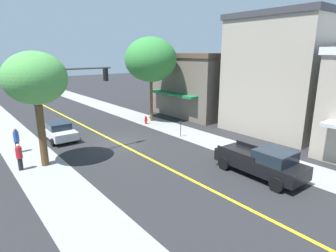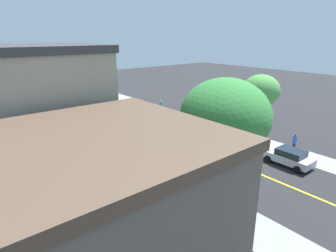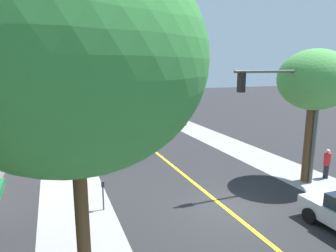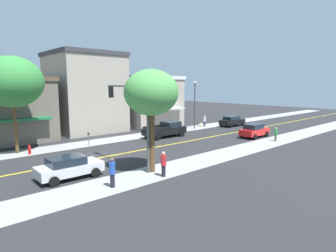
{
  "view_description": "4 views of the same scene",
  "coord_description": "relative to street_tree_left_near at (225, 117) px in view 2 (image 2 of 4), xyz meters",
  "views": [
    {
      "loc": [
        10.34,
        19.65,
        7.18
      ],
      "look_at": [
        -0.98,
        5.42,
        2.38
      ],
      "focal_mm": 29.84,
      "sensor_mm": 36.0,
      "label": 1
    },
    {
      "loc": [
        -19.27,
        -14.66,
        11.05
      ],
      "look_at": [
        -2.74,
        5.49,
        2.58
      ],
      "focal_mm": 29.95,
      "sensor_mm": 36.0,
      "label": 2
    },
    {
      "loc": [
        -7.05,
        -10.76,
        6.35
      ],
      "look_at": [
        1.04,
        9.83,
        1.93
      ],
      "focal_mm": 31.74,
      "sensor_mm": 36.0,
      "label": 3
    },
    {
      "loc": [
        21.44,
        -11.04,
        6.18
      ],
      "look_at": [
        -0.65,
        8.75,
        1.88
      ],
      "focal_mm": 30.08,
      "sensor_mm": 36.0,
      "label": 4
    }
  ],
  "objects": [
    {
      "name": "street_tree_right_corner",
      "position": [
        12.62,
        5.73,
        -0.86
      ],
      "size": [
        3.81,
        3.81,
        7.3
      ],
      "color": "brown",
      "rests_on": "ground"
    },
    {
      "name": "small_dog",
      "position": [
        0.32,
        24.87,
        -6.07
      ],
      "size": [
        0.37,
        0.82,
        0.61
      ],
      "rotation": [
        0.0,
        0.0,
        1.7
      ],
      "color": "#C6B28C",
      "rests_on": "ground"
    },
    {
      "name": "road_centerline_stripe",
      "position": [
        6.61,
        4.52,
        -6.47
      ],
      "size": [
        0.2,
        126.0,
        0.0
      ],
      "primitive_type": "cube",
      "color": "yellow",
      "rests_on": "ground"
    },
    {
      "name": "sidewalk_left",
      "position": [
        0.23,
        4.52,
        -6.47
      ],
      "size": [
        3.18,
        126.0,
        0.01
      ],
      "primitive_type": "cube",
      "color": "gray",
      "rests_on": "ground"
    },
    {
      "name": "street_tree_left_near",
      "position": [
        0.0,
        0.0,
        0.0
      ],
      "size": [
        5.36,
        5.36,
        8.76
      ],
      "color": "brown",
      "rests_on": "ground"
    },
    {
      "name": "parking_meter",
      "position": [
        1.4,
        6.38,
        -5.57
      ],
      "size": [
        0.12,
        0.18,
        1.37
      ],
      "color": "#4C4C51",
      "rests_on": "ground"
    },
    {
      "name": "black_sedan_left_curb",
      "position": [
        2.94,
        29.1,
        -5.66
      ],
      "size": [
        1.97,
        4.48,
        1.54
      ],
      "rotation": [
        0.0,
        0.0,
        1.58
      ],
      "color": "black",
      "rests_on": "ground"
    },
    {
      "name": "pale_office_building",
      "position": [
        -7.79,
        0.34,
        -2.9
      ],
      "size": [
        10.73,
        10.0,
        7.12
      ],
      "rotation": [
        0.0,
        0.0,
        -1.57
      ],
      "color": "#665B51",
      "rests_on": "ground"
    },
    {
      "name": "pedestrian_green_shirt",
      "position": [
        13.12,
        22.97,
        -5.64
      ],
      "size": [
        0.31,
        0.31,
        1.57
      ],
      "rotation": [
        0.0,
        0.0,
        1.68
      ],
      "color": "brown",
      "rests_on": "ground"
    },
    {
      "name": "pedestrian_white_shirt",
      "position": [
        0.48,
        25.59,
        -5.56
      ],
      "size": [
        0.36,
        0.36,
        1.73
      ],
      "rotation": [
        0.0,
        0.0,
        5.58
      ],
      "color": "#33384C",
      "rests_on": "ground"
    },
    {
      "name": "traffic_light_mast",
      "position": [
        11.05,
        5.4,
        -2.03
      ],
      "size": [
        5.36,
        0.32,
        6.71
      ],
      "rotation": [
        0.0,
        0.0,
        3.14
      ],
      "color": "#474C47",
      "rests_on": "ground"
    },
    {
      "name": "fire_hydrant",
      "position": [
        1.23,
        0.7,
        -6.06
      ],
      "size": [
        0.44,
        0.24,
        0.84
      ],
      "color": "red",
      "rests_on": "ground"
    },
    {
      "name": "red_sedan_right_curb",
      "position": [
        10.22,
        23.33,
        -5.63
      ],
      "size": [
        2.06,
        4.3,
        1.62
      ],
      "rotation": [
        0.0,
        0.0,
        1.6
      ],
      "color": "red",
      "rests_on": "ground"
    },
    {
      "name": "ground_plane",
      "position": [
        6.61,
        4.52,
        -6.47
      ],
      "size": [
        140.0,
        140.0,
        0.0
      ],
      "primitive_type": "plane",
      "color": "#262628"
    },
    {
      "name": "silver_sedan_right_curb",
      "position": [
        10.07,
        0.67,
        -5.69
      ],
      "size": [
        2.14,
        4.21,
        1.5
      ],
      "rotation": [
        0.0,
        0.0,
        1.56
      ],
      "color": "#B7BABF",
      "rests_on": "ground"
    },
    {
      "name": "black_pickup_truck",
      "position": [
        2.99,
        15.57,
        -5.55
      ],
      "size": [
        2.41,
        5.47,
        1.84
      ],
      "rotation": [
        0.0,
        0.0,
        1.55
      ],
      "color": "black",
      "rests_on": "ground"
    },
    {
      "name": "sidewalk_right",
      "position": [
        13.0,
        4.52,
        -6.47
      ],
      "size": [
        3.18,
        126.0,
        0.01
      ],
      "primitive_type": "cube",
      "color": "gray",
      "rests_on": "ground"
    },
    {
      "name": "pedestrian_blue_shirt",
      "position": [
        13.51,
        1.95,
        -5.5
      ],
      "size": [
        0.38,
        0.38,
        1.83
      ],
      "rotation": [
        0.0,
        0.0,
        2.35
      ],
      "color": "black",
      "rests_on": "ground"
    },
    {
      "name": "tan_rowhouse",
      "position": [
        -7.79,
        19.96,
        -2.69
      ],
      "size": [
        12.35,
        8.56,
        7.53
      ],
      "rotation": [
        0.0,
        0.0,
        -1.57
      ],
      "color": "#A39989",
      "rests_on": "ground"
    },
    {
      "name": "pedestrian_red_shirt",
      "position": [
        14.06,
        5.61,
        -5.55
      ],
      "size": [
        0.37,
        0.37,
        1.74
      ],
      "rotation": [
        0.0,
        0.0,
        4.19
      ],
      "color": "black",
      "rests_on": "ground"
    },
    {
      "name": "corner_shop_building",
      "position": [
        -7.81,
        10.61,
        -1.22
      ],
      "size": [
        9.06,
        8.68,
        10.46
      ],
      "rotation": [
        0.0,
        0.0,
        -1.57
      ],
      "color": "#A39989",
      "rests_on": "ground"
    },
    {
      "name": "street_lamp",
      "position": [
        0.72,
        23.08,
        -2.34
      ],
      "size": [
        0.7,
        0.36,
        6.72
      ],
      "color": "#38383D",
      "rests_on": "ground"
    }
  ]
}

